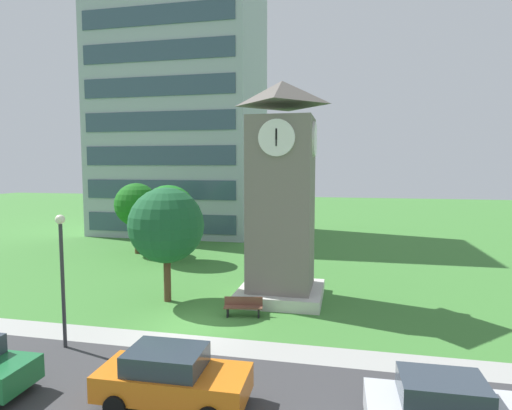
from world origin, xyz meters
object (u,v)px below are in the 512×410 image
(park_bench, at_px, (243,307))
(street_lamp, at_px, (62,264))
(tree_near_tower, at_px, (166,225))
(tree_by_building, at_px, (136,205))
(tree_streetside, at_px, (169,213))
(clock_tower, at_px, (282,203))
(parked_car_orange, at_px, (172,377))
(parked_car_silver, at_px, (448,410))

(park_bench, relative_size, street_lamp, 0.36)
(park_bench, bearing_deg, tree_near_tower, 162.86)
(park_bench, distance_m, tree_near_tower, 5.78)
(tree_by_building, bearing_deg, street_lamp, -70.94)
(park_bench, distance_m, tree_streetside, 13.17)
(clock_tower, relative_size, tree_by_building, 1.99)
(tree_by_building, distance_m, parked_car_orange, 23.12)
(street_lamp, xyz_separation_m, parked_car_silver, (13.18, -2.99, -2.40))
(tree_streetside, height_order, parked_car_orange, tree_streetside)
(clock_tower, height_order, parked_car_orange, clock_tower)
(street_lamp, height_order, parked_car_silver, street_lamp)
(street_lamp, height_order, tree_near_tower, tree_near_tower)
(tree_near_tower, xyz_separation_m, tree_streetside, (-3.66, 8.58, -0.35))
(tree_near_tower, relative_size, tree_by_building, 1.04)
(park_bench, bearing_deg, tree_streetside, 129.04)
(clock_tower, height_order, parked_car_silver, clock_tower)
(clock_tower, distance_m, parked_car_silver, 12.98)
(tree_by_building, height_order, parked_car_silver, tree_by_building)
(street_lamp, bearing_deg, tree_streetside, 98.19)
(park_bench, relative_size, tree_near_tower, 0.31)
(park_bench, relative_size, parked_car_silver, 0.44)
(tree_by_building, bearing_deg, parked_car_orange, -59.81)
(parked_car_orange, bearing_deg, tree_streetside, 113.91)
(tree_near_tower, bearing_deg, street_lamp, -104.21)
(tree_near_tower, height_order, tree_streetside, tree_near_tower)
(clock_tower, xyz_separation_m, street_lamp, (-7.26, -7.76, -1.83))
(tree_by_building, relative_size, tree_streetside, 1.00)
(clock_tower, bearing_deg, park_bench, -113.72)
(park_bench, xyz_separation_m, parked_car_silver, (7.24, -7.75, 0.40))
(parked_car_orange, distance_m, parked_car_silver, 7.50)
(park_bench, distance_m, street_lamp, 8.11)
(park_bench, height_order, tree_by_building, tree_by_building)
(clock_tower, xyz_separation_m, parked_car_silver, (5.92, -10.75, -4.23))
(clock_tower, xyz_separation_m, tree_streetside, (-9.37, 6.94, -1.47))
(tree_near_tower, xyz_separation_m, parked_car_orange, (4.13, -9.00, -3.11))
(park_bench, distance_m, tree_by_building, 17.28)
(tree_near_tower, relative_size, parked_car_silver, 1.41)
(tree_near_tower, distance_m, tree_streetside, 9.34)
(tree_by_building, height_order, parked_car_orange, tree_by_building)
(park_bench, height_order, tree_near_tower, tree_near_tower)
(park_bench, xyz_separation_m, tree_by_building, (-11.78, 12.16, 3.46))
(tree_near_tower, relative_size, parked_car_orange, 1.34)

